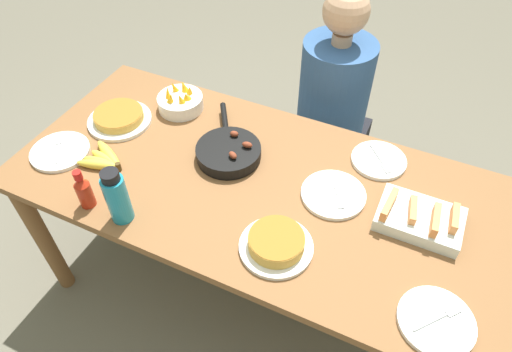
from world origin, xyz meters
The scene contains 15 objects.
ground_plane centered at (0.00, 0.00, 0.00)m, with size 14.00×14.00×0.00m, color #666051.
dining_table centered at (0.00, 0.00, 0.67)m, with size 1.85×0.86×0.77m.
banana_bunch centered at (-0.57, -0.16, 0.79)m, with size 0.19×0.17×0.04m.
melon_tray centered at (0.59, 0.06, 0.80)m, with size 0.28×0.19×0.09m.
skillet centered at (-0.15, 0.08, 0.80)m, with size 0.29×0.38×0.08m.
frittata_plate_center centered at (-0.67, 0.07, 0.79)m, with size 0.27×0.27×0.05m.
frittata_plate_side centered at (0.19, -0.24, 0.80)m, with size 0.24×0.24×0.06m.
empty_plate_near_front centered at (0.39, 0.30, 0.78)m, with size 0.21×0.21×0.02m.
empty_plate_far_left centered at (-0.77, -0.19, 0.78)m, with size 0.23×0.23×0.02m.
empty_plate_far_right centered at (0.71, -0.28, 0.78)m, with size 0.22×0.22×0.02m.
empty_plate_mid_edge centered at (0.28, 0.05, 0.78)m, with size 0.23×0.23×0.02m.
fruit_bowl_mango centered at (-0.48, 0.26, 0.81)m, with size 0.20×0.20×0.11m.
water_bottle centered at (-0.35, -0.35, 0.87)m, with size 0.08×0.08×0.22m.
hot_sauce_bottle centered at (-0.49, -0.35, 0.84)m, with size 0.05×0.05×0.16m.
person_figure centered at (0.07, 0.71, 0.51)m, with size 0.36×0.36×1.24m.
Camera 1 is at (0.49, -1.05, 2.02)m, focal length 32.00 mm.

